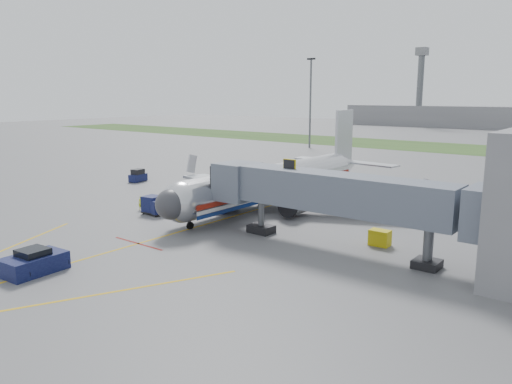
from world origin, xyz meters
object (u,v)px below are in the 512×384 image
Objects in this scene: airliner at (275,181)px; ramp_worker at (141,203)px; pushback_tug at (34,263)px; baggage_tug at (138,176)px; belt_loader at (225,205)px.

ramp_worker is (-9.75, -11.06, -1.90)m from airliner.
pushback_tug is 2.88× the size of ramp_worker.
airliner reaches higher than baggage_tug.
belt_loader is 9.10m from ramp_worker.
belt_loader is 3.19× the size of ramp_worker.
pushback_tug is 19.58m from ramp_worker.
belt_loader is (-2.52, -5.55, -2.09)m from airliner.
belt_loader is at bearing -3.86° from ramp_worker.
airliner is 23.98× the size of ramp_worker.
airliner reaches higher than pushback_tug.
baggage_tug is at bearing 101.24° from ramp_worker.
airliner reaches higher than ramp_worker.
pushback_tug is 1.55× the size of baggage_tug.
baggage_tug reaches higher than pushback_tug.
airliner is 14.86m from ramp_worker.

